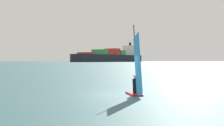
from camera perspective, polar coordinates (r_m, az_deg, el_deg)
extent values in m
plane|color=#386066|center=(20.14, -0.07, -5.83)|extent=(4000.00, 4000.00, 0.00)
cube|color=red|center=(20.15, 4.05, -5.66)|extent=(0.91, 2.32, 0.12)
cylinder|color=black|center=(19.57, 4.37, 0.78)|extent=(0.19, 1.22, 4.41)
cube|color=#268CD8|center=(19.03, 4.76, -0.33)|extent=(0.29, 2.22, 3.99)
cylinder|color=black|center=(19.52, 4.42, -2.36)|extent=(0.18, 1.30, 0.04)
cylinder|color=black|center=(19.76, 4.28, -4.26)|extent=(0.37, 0.50, 0.96)
sphere|color=tan|center=(19.72, 4.28, -2.57)|extent=(0.22, 0.22, 0.22)
cube|color=black|center=(512.67, -0.36, 0.87)|extent=(144.28, 127.67, 11.89)
cube|color=silver|center=(566.62, 3.35, 2.31)|extent=(25.93, 26.93, 17.42)
cylinder|color=black|center=(567.12, 3.35, 3.49)|extent=(4.00, 4.00, 6.00)
cube|color=#2D8C47|center=(532.71, 1.12, 1.91)|extent=(26.25, 27.00, 7.80)
cube|color=red|center=(518.32, 0.06, 2.09)|extent=(26.25, 27.00, 10.40)
cube|color=red|center=(504.01, -1.06, 1.85)|extent=(26.25, 27.00, 5.20)
cube|color=#2D8C47|center=(490.00, -2.25, 2.04)|extent=(26.25, 27.00, 7.80)
cube|color=#2D8C47|center=(476.12, -3.50, 1.77)|extent=(26.25, 27.00, 2.60)
cube|color=red|center=(462.54, -4.83, 1.81)|extent=(26.25, 27.00, 2.60)
cube|color=#4C564C|center=(1309.72, -6.22, 0.87)|extent=(1214.32, 537.26, 23.59)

